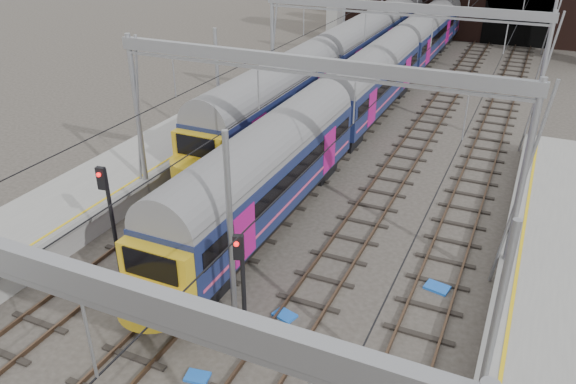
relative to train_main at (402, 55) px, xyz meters
The scene contains 11 objects.
ground 32.32m from the train_main, 86.44° to the right, with size 160.00×160.00×0.00m, color #38332D.
platform_left 30.83m from the train_main, 105.42° to the right, with size 4.32×55.00×1.12m.
tracks 17.45m from the train_main, 83.35° to the right, with size 14.40×80.00×0.22m.
overhead_line 11.61m from the train_main, 79.39° to the right, with size 16.80×80.00×8.00m.
train_main is the anchor object (origin of this frame).
train_second 4.29m from the train_main, 158.79° to the left, with size 2.83×49.04×4.86m.
signal_near_left 29.95m from the train_main, 96.38° to the right, with size 0.36×0.46×4.68m.
signal_near_centre 31.49m from the train_main, 84.47° to the right, with size 0.35×0.45×4.40m.
equip_cover_a 33.19m from the train_main, 86.03° to the right, with size 0.73×0.52×0.09m, color blue.
equip_cover_b 29.61m from the train_main, 83.17° to the right, with size 0.78×0.55×0.09m, color blue.
equip_cover_c 26.84m from the train_main, 72.47° to the right, with size 0.88×0.62×0.10m, color blue.
Camera 1 is at (8.03, -11.20, 12.84)m, focal length 35.00 mm.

